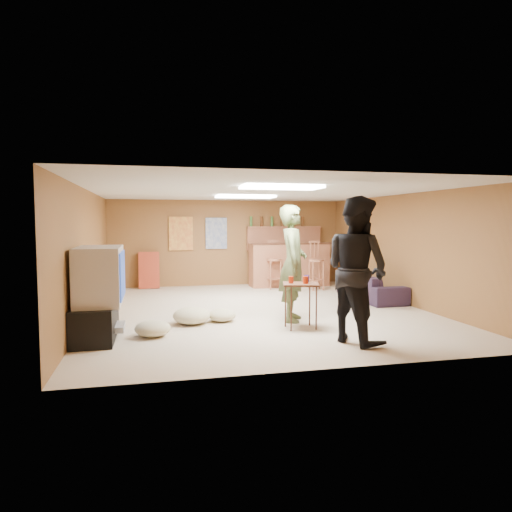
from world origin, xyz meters
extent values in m
plane|color=#C5B196|center=(0.00, 0.00, 0.00)|extent=(7.00, 7.00, 0.00)
cube|color=silver|center=(0.00, 0.00, 2.20)|extent=(6.00, 7.00, 0.02)
cube|color=brown|center=(0.00, 3.50, 1.10)|extent=(6.00, 0.02, 2.20)
cube|color=brown|center=(0.00, -3.50, 1.10)|extent=(6.00, 0.02, 2.20)
cube|color=brown|center=(-3.00, 0.00, 1.10)|extent=(0.02, 7.00, 2.20)
cube|color=brown|center=(3.00, 0.00, 1.10)|extent=(0.02, 7.00, 2.20)
cube|color=black|center=(-2.72, -1.50, 0.25)|extent=(0.55, 1.30, 0.50)
cube|color=#B2B2B7|center=(-2.50, -1.50, 0.15)|extent=(0.35, 0.50, 0.08)
cube|color=#B2B2B7|center=(-2.65, -1.50, 0.90)|extent=(0.60, 1.10, 0.80)
cube|color=navy|center=(-2.34, -1.50, 0.90)|extent=(0.02, 0.95, 0.65)
cube|color=#955336|center=(1.50, 2.95, 0.55)|extent=(2.00, 0.60, 1.10)
cube|color=#402114|center=(1.50, 2.70, 1.10)|extent=(2.10, 0.12, 0.05)
cube|color=#955336|center=(1.50, 3.40, 1.50)|extent=(2.00, 0.18, 0.05)
cube|color=#955336|center=(1.50, 3.42, 1.20)|extent=(2.00, 0.14, 0.60)
cube|color=#BF3F26|center=(-1.20, 3.46, 1.35)|extent=(0.60, 0.03, 0.85)
cube|color=#334C99|center=(-0.30, 3.46, 1.35)|extent=(0.55, 0.03, 0.80)
cube|color=#AF3820|center=(-2.00, 3.30, 0.45)|extent=(0.50, 0.26, 0.91)
cube|color=white|center=(0.00, -1.50, 2.17)|extent=(1.20, 0.60, 0.04)
cube|color=white|center=(0.00, 1.20, 2.17)|extent=(1.20, 0.60, 0.04)
imported|color=#4E5933|center=(0.35, -1.00, 0.96)|extent=(0.67, 0.82, 1.93)
imported|color=black|center=(0.80, -2.47, 1.00)|extent=(1.06, 1.18, 1.99)
imported|color=black|center=(2.59, 0.60, 0.27)|extent=(0.76, 1.88, 0.55)
cube|color=#402114|center=(0.31, -1.56, 0.35)|extent=(0.63, 0.56, 0.70)
cylinder|color=#B0290B|center=(0.16, -1.52, 0.76)|extent=(0.10, 0.10, 0.11)
cylinder|color=#B0290B|center=(0.36, -1.62, 0.76)|extent=(0.10, 0.10, 0.11)
cylinder|color=navy|center=(0.43, -1.46, 0.76)|extent=(0.10, 0.10, 0.11)
ellipsoid|color=#C0B387|center=(-1.32, -0.87, 0.14)|extent=(0.80, 0.80, 0.27)
ellipsoid|color=#C0B387|center=(-0.81, -0.79, 0.10)|extent=(0.54, 0.54, 0.21)
ellipsoid|color=#C0B387|center=(-1.93, -1.56, 0.12)|extent=(0.57, 0.57, 0.23)
camera|label=1|loc=(-1.93, -8.19, 1.65)|focal=32.00mm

